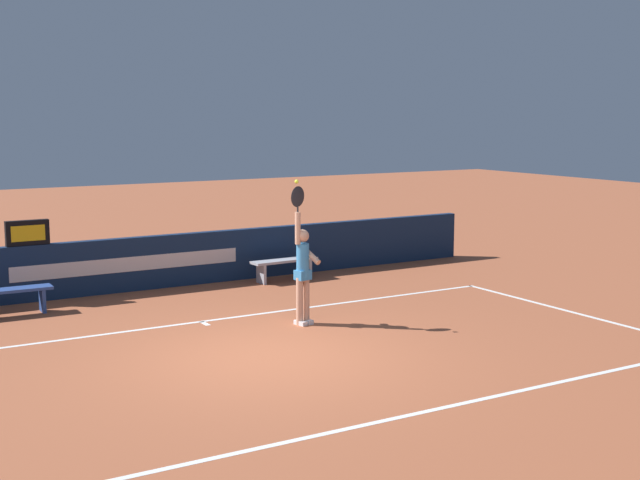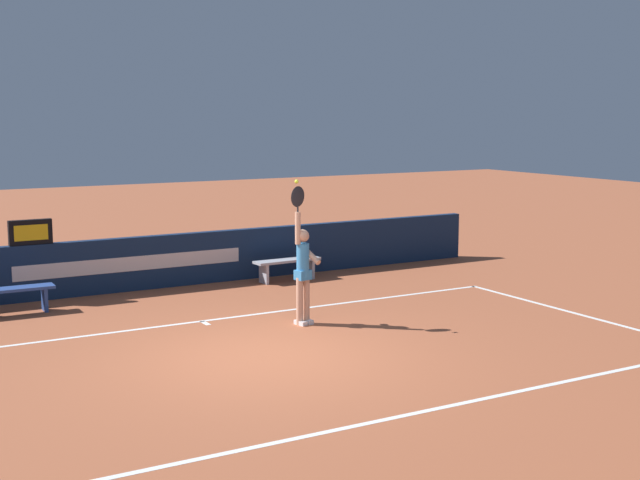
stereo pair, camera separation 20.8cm
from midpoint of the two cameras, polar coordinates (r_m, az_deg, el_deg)
ground_plane at (r=12.62m, az=-3.19°, el=-7.60°), size 60.00×60.00×0.00m
court_lines at (r=12.36m, az=-2.53°, el=-7.94°), size 11.85×5.53×0.00m
back_wall at (r=17.43m, az=-11.28°, el=-1.49°), size 15.71×0.20×1.06m
speed_display at (r=16.77m, az=-18.18°, el=0.49°), size 0.78×0.14×0.46m
tennis_player at (r=14.22m, az=-0.72°, el=-1.85°), size 0.47×0.47×2.32m
tennis_ball at (r=13.87m, az=-1.13°, el=3.86°), size 0.06×0.06×0.06m
courtside_bench_near at (r=18.00m, az=-1.85°, el=-1.61°), size 1.47×0.43×0.45m
courtside_bench_far at (r=15.92m, az=-19.19°, el=-3.39°), size 1.39×0.39×0.47m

